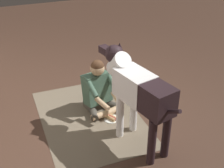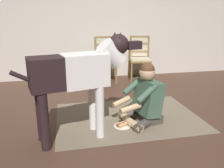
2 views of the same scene
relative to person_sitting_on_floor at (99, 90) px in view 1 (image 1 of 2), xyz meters
The scene contains 5 objects.
ground_plane 0.35m from the person_sitting_on_floor, 78.21° to the left, with size 12.92×12.92×0.00m, color #4A3125.
area_rug 0.43m from the person_sitting_on_floor, 131.35° to the left, with size 2.01×1.41×0.01m, color #736551.
person_sitting_on_floor is the anchor object (origin of this frame).
large_dog 1.00m from the person_sitting_on_floor, 166.33° to the right, with size 1.48×0.53×1.23m.
hot_dog_on_plate 0.46m from the person_sitting_on_floor, 166.33° to the right, with size 0.22×0.22×0.06m.
Camera 1 is at (-3.80, 1.18, 2.72)m, focal length 49.66 mm.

